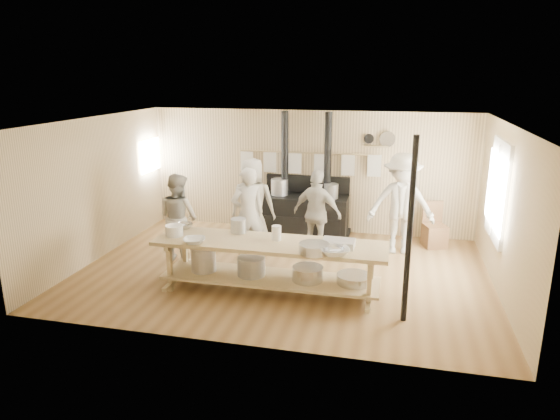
{
  "coord_description": "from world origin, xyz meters",
  "views": [
    {
      "loc": [
        1.81,
        -7.92,
        3.37
      ],
      "look_at": [
        -0.1,
        0.2,
        1.05
      ],
      "focal_mm": 32.0,
      "sensor_mm": 36.0,
      "label": 1
    }
  ],
  "objects": [
    {
      "name": "ground",
      "position": [
        0.0,
        0.0,
        0.0
      ],
      "size": [
        7.0,
        7.0,
        0.0
      ],
      "primitive_type": "plane",
      "color": "brown",
      "rests_on": "ground"
    },
    {
      "name": "room_shell",
      "position": [
        0.0,
        0.0,
        1.62
      ],
      "size": [
        7.0,
        7.0,
        7.0
      ],
      "color": "tan",
      "rests_on": "ground"
    },
    {
      "name": "window_right",
      "position": [
        3.47,
        0.6,
        1.5
      ],
      "size": [
        0.09,
        1.5,
        1.65
      ],
      "color": "beige",
      "rests_on": "ground"
    },
    {
      "name": "left_opening",
      "position": [
        -3.45,
        2.0,
        1.6
      ],
      "size": [
        0.0,
        0.9,
        0.9
      ],
      "color": "white",
      "rests_on": "ground"
    },
    {
      "name": "stove",
      "position": [
        -0.01,
        2.12,
        0.52
      ],
      "size": [
        1.9,
        0.75,
        2.6
      ],
      "color": "black",
      "rests_on": "ground"
    },
    {
      "name": "towel_rail",
      "position": [
        0.0,
        2.4,
        1.56
      ],
      "size": [
        3.0,
        0.04,
        0.47
      ],
      "color": "#9D8659",
      "rests_on": "ground"
    },
    {
      "name": "back_wall_shelf",
      "position": [
        1.46,
        2.43,
        2.0
      ],
      "size": [
        0.63,
        0.14,
        0.32
      ],
      "color": "#9D8659",
      "rests_on": "ground"
    },
    {
      "name": "prep_table",
      "position": [
        -0.01,
        -0.9,
        0.52
      ],
      "size": [
        3.6,
        0.9,
        0.85
      ],
      "color": "#9D8659",
      "rests_on": "ground"
    },
    {
      "name": "support_post",
      "position": [
        2.05,
        -1.35,
        1.3
      ],
      "size": [
        0.08,
        0.08,
        2.6
      ],
      "primitive_type": "cylinder",
      "color": "black",
      "rests_on": "ground"
    },
    {
      "name": "cook_far_left",
      "position": [
        -0.77,
        0.48,
        0.86
      ],
      "size": [
        0.75,
        0.69,
        1.73
      ],
      "primitive_type": "imported",
      "rotation": [
        0.0,
        0.0,
        3.73
      ],
      "color": "#B7B0A2",
      "rests_on": "ground"
    },
    {
      "name": "cook_left",
      "position": [
        -1.99,
        0.15,
        0.81
      ],
      "size": [
        0.96,
        0.87,
        1.62
      ],
      "primitive_type": "imported",
      "rotation": [
        0.0,
        0.0,
        2.75
      ],
      "color": "#B7B0A2",
      "rests_on": "ground"
    },
    {
      "name": "cook_center",
      "position": [
        -0.85,
        1.08,
        0.89
      ],
      "size": [
        0.93,
        0.66,
        1.79
      ],
      "primitive_type": "imported",
      "rotation": [
        0.0,
        0.0,
        3.25
      ],
      "color": "#B7B0A2",
      "rests_on": "ground"
    },
    {
      "name": "cook_right",
      "position": [
        0.44,
        0.94,
        0.82
      ],
      "size": [
        1.04,
        0.66,
        1.64
      ],
      "primitive_type": "imported",
      "rotation": [
        0.0,
        0.0,
        2.85
      ],
      "color": "#B7B0A2",
      "rests_on": "ground"
    },
    {
      "name": "cook_by_window",
      "position": [
        1.96,
        1.44,
        0.97
      ],
      "size": [
        1.3,
        0.8,
        1.94
      ],
      "primitive_type": "imported",
      "rotation": [
        0.0,
        0.0,
        0.07
      ],
      "color": "#B7B0A2",
      "rests_on": "ground"
    },
    {
      "name": "chair",
      "position": [
        2.65,
        1.97,
        0.26
      ],
      "size": [
        0.53,
        0.53,
        0.89
      ],
      "rotation": [
        0.0,
        0.0,
        0.33
      ],
      "color": "brown",
      "rests_on": "ground"
    },
    {
      "name": "bowl_white_a",
      "position": [
        -1.1,
        -1.23,
        0.89
      ],
      "size": [
        0.43,
        0.43,
        0.08
      ],
      "primitive_type": "imported",
      "rotation": [
        0.0,
        0.0,
        0.34
      ],
      "color": "white",
      "rests_on": "prep_table"
    },
    {
      "name": "bowl_steel_a",
      "position": [
        -1.55,
        -0.57,
        0.89
      ],
      "size": [
        0.37,
        0.37,
        0.09
      ],
      "primitive_type": "imported",
      "rotation": [
        0.0,
        0.0,
        1.09
      ],
      "color": "silver",
      "rests_on": "prep_table"
    },
    {
      "name": "bowl_white_b",
      "position": [
        1.03,
        -1.23,
        0.9
      ],
      "size": [
        0.57,
        0.57,
        0.11
      ],
      "primitive_type": "imported",
      "rotation": [
        0.0,
        0.0,
        1.97
      ],
      "color": "white",
      "rests_on": "prep_table"
    },
    {
      "name": "bowl_steel_b",
      "position": [
        1.01,
        -1.23,
        0.9
      ],
      "size": [
        0.36,
        0.36,
        0.11
      ],
      "primitive_type": "imported",
      "rotation": [
        0.0,
        0.0,
        3.21
      ],
      "color": "silver",
      "rests_on": "prep_table"
    },
    {
      "name": "roasting_pan",
      "position": [
        1.05,
        -0.88,
        0.9
      ],
      "size": [
        0.49,
        0.33,
        0.11
      ],
      "primitive_type": "cube",
      "rotation": [
        0.0,
        0.0,
        -0.03
      ],
      "color": "#B2B2B7",
      "rests_on": "prep_table"
    },
    {
      "name": "mixing_bowl_large",
      "position": [
        0.75,
        -1.23,
        0.92
      ],
      "size": [
        0.57,
        0.57,
        0.14
      ],
      "primitive_type": "cylinder",
      "rotation": [
        0.0,
        0.0,
        -0.37
      ],
      "color": "silver",
      "rests_on": "prep_table"
    },
    {
      "name": "bucket_galv",
      "position": [
        -0.61,
        -0.57,
        0.97
      ],
      "size": [
        0.25,
        0.25,
        0.23
      ],
      "primitive_type": "cylinder",
      "rotation": [
        0.0,
        0.0,
        0.0
      ],
      "color": "gray",
      "rests_on": "prep_table"
    },
    {
      "name": "deep_bowl_enamel",
      "position": [
        -1.55,
        -0.96,
        0.94
      ],
      "size": [
        0.37,
        0.37,
        0.17
      ],
      "primitive_type": "cylinder",
      "rotation": [
        0.0,
        0.0,
        -0.42
      ],
      "color": "white",
      "rests_on": "prep_table"
    },
    {
      "name": "pitcher",
      "position": [
        0.08,
        -0.8,
        0.97
      ],
      "size": [
        0.19,
        0.19,
        0.23
      ],
      "primitive_type": "cylinder",
      "rotation": [
        0.0,
        0.0,
        -0.34
      ],
      "color": "white",
      "rests_on": "prep_table"
    }
  ]
}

